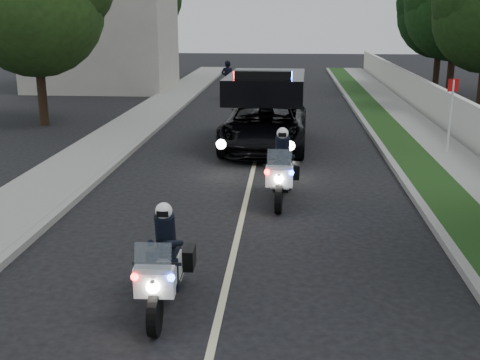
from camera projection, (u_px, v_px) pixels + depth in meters
name	position (u px, v px, depth m)	size (l,w,h in m)	color
ground	(225.00, 292.00, 9.58)	(120.00, 120.00, 0.00)	black
curb_right	(385.00, 153.00, 18.83)	(0.20, 60.00, 0.15)	gray
grass_verge	(407.00, 153.00, 18.78)	(1.20, 60.00, 0.16)	#193814
sidewalk_right	(449.00, 154.00, 18.67)	(1.40, 60.00, 0.16)	gray
curb_left	(133.00, 148.00, 19.47)	(0.20, 60.00, 0.15)	gray
sidewalk_left	(101.00, 148.00, 19.55)	(2.00, 60.00, 0.16)	gray
building_far	(101.00, 29.00, 34.34)	(8.00, 6.00, 7.00)	#A8A396
lane_marking	(257.00, 153.00, 19.17)	(0.12, 50.00, 0.01)	#BFB78C
police_moto_left	(166.00, 306.00, 9.11)	(0.68, 1.94, 1.65)	silver
police_moto_right	(281.00, 201.00, 14.23)	(0.73, 2.10, 1.78)	white
police_suv	(265.00, 147.00, 19.94)	(2.72, 5.87, 2.85)	black
bicycle	(228.00, 99.00, 31.12)	(0.66, 1.89, 0.99)	black
cyclist	(228.00, 99.00, 31.12)	(0.66, 0.44, 1.83)	black
sign_post	(446.00, 157.00, 18.62)	(0.40, 0.40, 2.53)	#9F0D0B
tree_right_c	(479.00, 113.00, 26.99)	(4.91, 4.91, 8.18)	#193510
tree_right_d	(448.00, 98.00, 31.77)	(5.32, 5.32, 8.87)	#163913
tree_right_e	(435.00, 90.00, 35.07)	(5.06, 5.06, 8.44)	black
tree_left_near	(45.00, 125.00, 23.97)	(5.36, 5.36, 8.93)	#224115
tree_left_far	(136.00, 81.00, 39.71)	(6.58, 6.58, 10.96)	#193310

